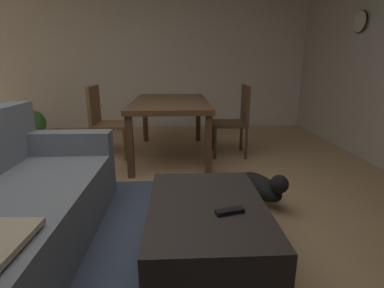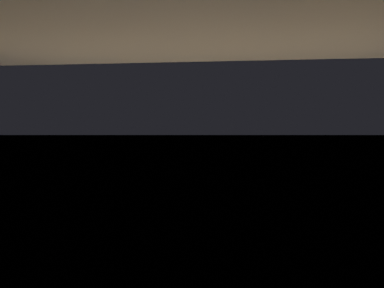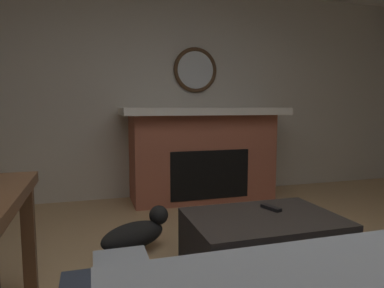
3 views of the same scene
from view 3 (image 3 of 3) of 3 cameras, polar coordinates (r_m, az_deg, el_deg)
name	(u,v)px [view 3 (image 3 of 3)]	position (r m, az deg, el deg)	size (l,w,h in m)	color
wall_back_fireplace_side	(149,93)	(4.33, -7.14, 8.49)	(7.97, 0.12, 2.59)	beige
fireplace	(202,153)	(4.14, 1.73, -1.55)	(1.93, 0.76, 1.11)	#9E5642
round_wall_mirror	(195,70)	(4.40, 0.57, 12.21)	(0.56, 0.05, 0.56)	#4C331E
ottoman_coffee_table	(263,245)	(2.43, 11.68, -16.16)	(0.99, 0.69, 0.40)	#2D2826
tv_remote	(271,208)	(2.51, 13.03, -10.32)	(0.05, 0.16, 0.02)	black
small_dog	(137,233)	(2.73, -9.15, -14.38)	(0.57, 0.40, 0.29)	black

